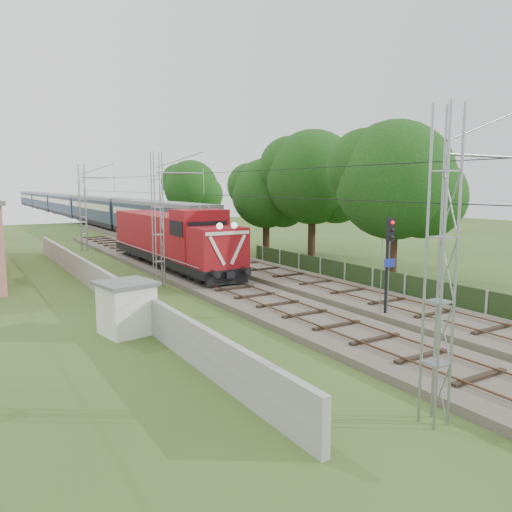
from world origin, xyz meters
TOP-DOWN VIEW (x-y plane):
  - ground at (0.00, 0.00)m, footprint 140.00×140.00m
  - track_main at (0.00, 7.00)m, footprint 4.20×70.00m
  - track_side at (5.00, 20.00)m, footprint 4.20×80.00m
  - catenary at (-2.95, 12.00)m, footprint 3.31×70.00m
  - boundary_wall at (-6.50, 12.00)m, footprint 0.25×40.00m
  - fence at (8.00, 3.00)m, footprint 0.12×32.00m
  - locomotive at (0.00, 17.58)m, footprint 3.09×17.66m
  - coach_rake at (5.00, 83.16)m, footprint 3.26×121.96m
  - signal_post at (3.34, -0.16)m, footprint 0.51×0.40m
  - relay_hut at (-7.40, 3.80)m, footprint 2.45×2.45m
  - tree_a at (10.55, 6.39)m, footprint 7.79×7.42m
  - tree_b at (12.64, 17.49)m, footprint 8.23×7.84m
  - tree_c at (10.93, 22.05)m, footprint 6.55×6.24m
  - tree_d at (12.86, 43.11)m, footprint 7.17×6.82m

SIDE VIEW (x-z plane):
  - ground at x=0.00m, z-range 0.00..0.00m
  - track_main at x=0.00m, z-range -0.04..0.41m
  - track_side at x=5.00m, z-range -0.04..0.41m
  - fence at x=8.00m, z-range 0.00..1.20m
  - boundary_wall at x=-6.50m, z-range 0.00..1.50m
  - relay_hut at x=-7.40m, z-range 0.01..2.20m
  - locomotive at x=0.00m, z-range 0.06..4.54m
  - coach_rake at x=5.00m, z-range 0.79..4.56m
  - signal_post at x=3.34m, z-range 0.87..5.55m
  - catenary at x=-2.95m, z-range 0.05..8.05m
  - tree_c at x=10.93m, z-range 1.05..9.54m
  - tree_d at x=12.86m, z-range 1.15..10.44m
  - tree_a at x=10.55m, z-range 1.25..11.35m
  - tree_b at x=12.64m, z-range 1.32..11.99m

